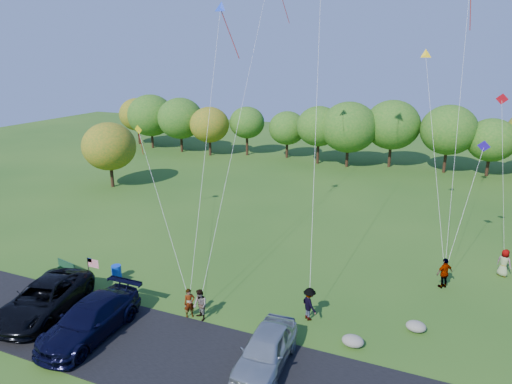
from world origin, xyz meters
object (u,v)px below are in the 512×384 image
Objects in this scene: minivan_dark at (44,299)px; flyer_a at (189,303)px; flyer_b at (200,305)px; flyer_e at (504,263)px; minivan_navy at (90,319)px; minivan_silver at (266,350)px; trash_barrel at (117,272)px; flyer_c at (309,304)px; flyer_d at (445,273)px; park_bench at (67,267)px.

minivan_dark is 8.01m from flyer_a.
flyer_e is at bearing 71.35° from flyer_b.
minivan_navy is at bearing 176.06° from flyer_a.
minivan_silver is 5.20m from flyer_b.
minivan_dark is 3.79× the size of flyer_a.
trash_barrel is (-11.95, 4.26, -0.46)m from minivan_silver.
flyer_a is 0.67m from flyer_b.
minivan_dark is 3.46× the size of flyer_c.
flyer_e is at bearing 50.37° from minivan_silver.
flyer_d is at bearing 71.11° from flyer_e.
flyer_b is 19.63m from flyer_e.
minivan_silver is 5.49× the size of trash_barrel.
minivan_dark is 8.63m from flyer_b.
minivan_dark is 7.01× the size of trash_barrel.
minivan_silver is at bearing 123.87° from flyer_c.
park_bench is (-2.48, 4.14, -0.44)m from minivan_dark.
trash_barrel is (-7.26, 2.01, -0.42)m from flyer_b.
flyer_e reaches higher than flyer_a.
minivan_dark is at bearing 61.32° from flyer_e.
flyer_c reaches higher than trash_barrel.
park_bench is at bearing -153.48° from flyer_b.
trash_barrel is (-19.24, -6.91, -0.52)m from flyer_d.
flyer_d is 23.87m from park_bench.
flyer_a is 0.95× the size of flyer_b.
minivan_silver is at bearing -9.99° from minivan_dark.
flyer_d is (6.60, 6.60, 0.05)m from flyer_c.
flyer_a reaches higher than trash_barrel.
minivan_navy is at bearing -5.67° from flyer_d.
flyer_a is at bearing 63.53° from flyer_c.
flyer_d is 2.14× the size of trash_barrel.
flyer_d reaches higher than flyer_a.
flyer_c is (0.69, 4.57, 0.01)m from minivan_silver.
flyer_e reaches higher than minivan_silver.
flyer_e is at bearing 19.58° from minivan_dark.
flyer_a is (7.48, 2.86, -0.11)m from minivan_dark.
flyer_c is 14.03m from flyer_e.
minivan_dark is 1.28× the size of minivan_silver.
flyer_d is at bearing 19.76° from trash_barrel.
minivan_dark is at bearing -47.46° from park_bench.
flyer_c is (5.38, 2.33, 0.04)m from flyer_b.
minivan_dark is 4.98m from trash_barrel.
flyer_a reaches higher than park_bench.
minivan_silver is 2.73× the size of flyer_e.
flyer_b is at bearing 151.76° from minivan_silver.
flyer_a is 15.48m from flyer_d.
flyer_c reaches higher than flyer_b.
minivan_silver is (9.06, 1.24, -0.04)m from minivan_navy.
minivan_navy reaches higher than trash_barrel.
minivan_dark is at bearing 169.95° from minivan_navy.
minivan_silver is 2.71× the size of flyer_c.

